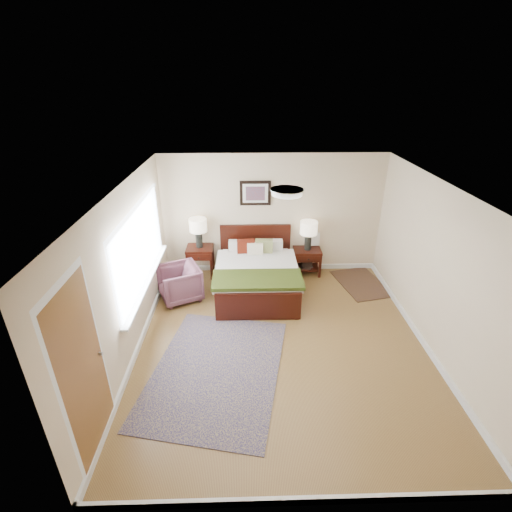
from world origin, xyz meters
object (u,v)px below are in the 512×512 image
nightstand_right (307,259)px  armchair (180,283)px  bed (257,270)px  lamp_left (198,228)px  rug_persian (217,369)px  nightstand_left (200,253)px  lamp_right (309,230)px

nightstand_right → armchair: armchair is taller
bed → lamp_left: 1.48m
nightstand_right → rug_persian: 3.34m
bed → rug_persian: 2.29m
lamp_left → armchair: 1.22m
rug_persian → nightstand_left: bearing=111.6°
bed → nightstand_right: bed is taller
rug_persian → lamp_left: bearing=111.5°
armchair → rug_persian: armchair is taller
bed → lamp_left: bearing=148.4°
armchair → nightstand_left: bearing=137.8°
bed → lamp_left: size_ratio=3.13×
nightstand_right → lamp_left: bearing=179.7°
bed → nightstand_right: (1.08, 0.70, -0.13)m
nightstand_right → lamp_right: lamp_right is taller
nightstand_left → armchair: 0.97m
bed → armchair: size_ratio=2.62×
bed → nightstand_right: bearing=32.8°
armchair → nightstand_right: bearing=85.8°
bed → nightstand_left: size_ratio=2.96×
lamp_right → armchair: bearing=-159.9°
lamp_right → armchair: size_ratio=0.84×
rug_persian → nightstand_right: bearing=70.2°
nightstand_left → rug_persian: bearing=-79.7°
nightstand_left → armchair: armchair is taller
lamp_left → armchair: bearing=-107.7°
bed → lamp_left: (-1.15, 0.71, 0.60)m
rug_persian → lamp_right: bearing=70.3°
armchair → bed: bearing=74.4°
bed → armchair: bearing=-171.6°
lamp_right → lamp_left: bearing=180.0°
lamp_right → rug_persian: (-1.72, -2.86, -0.99)m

